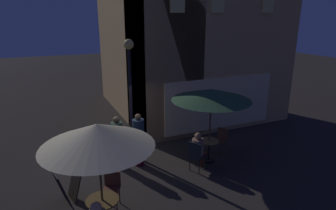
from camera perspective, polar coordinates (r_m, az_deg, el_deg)
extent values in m
plane|color=#2A2521|center=(9.89, -10.38, -11.13)|extent=(60.00, 60.00, 0.00)
cube|color=tan|center=(12.68, 8.97, 12.39)|extent=(7.02, 2.37, 7.28)
cube|color=tan|center=(14.04, -5.32, 12.95)|extent=(2.37, 7.65, 7.28)
cube|color=#DACD70|center=(12.70, 19.12, 18.83)|extent=(0.55, 0.06, 0.95)
cube|color=beige|center=(11.92, 10.21, 0.32)|extent=(4.91, 0.08, 2.10)
cylinder|color=black|center=(9.56, -7.30, 0.05)|extent=(0.10, 0.10, 3.71)
sphere|color=#FADA66|center=(9.19, -7.76, 11.75)|extent=(0.32, 0.32, 0.32)
cube|color=black|center=(8.22, -17.83, -14.38)|extent=(0.39, 0.60, 0.87)
cube|color=black|center=(8.14, -20.29, -14.98)|extent=(0.39, 0.60, 0.87)
cylinder|color=black|center=(9.93, 7.92, -10.79)|extent=(0.40, 0.40, 0.03)
cylinder|color=black|center=(9.77, 8.01, -9.01)|extent=(0.06, 0.06, 0.72)
cylinder|color=olive|center=(9.62, 8.10, -7.00)|extent=(0.63, 0.63, 0.03)
cylinder|color=#543C19|center=(6.89, -12.80, -17.81)|extent=(0.73, 0.73, 0.03)
cylinder|color=black|center=(9.92, 7.93, -10.72)|extent=(0.36, 0.36, 0.06)
cylinder|color=#493127|center=(9.43, 8.22, -4.34)|extent=(0.05, 0.05, 2.43)
cone|color=#2A4C2E|center=(9.10, 8.50, 2.05)|extent=(2.50, 2.50, 0.36)
cylinder|color=#493D1F|center=(6.61, -13.09, -14.18)|extent=(0.05, 0.05, 2.49)
cone|color=beige|center=(6.15, -13.74, -5.77)|extent=(2.38, 2.38, 0.49)
cylinder|color=#4D3024|center=(10.27, 10.49, -8.65)|extent=(0.03, 0.03, 0.44)
cylinder|color=#4D3024|center=(10.40, 8.93, -8.23)|extent=(0.03, 0.03, 0.44)
cylinder|color=#4D3024|center=(10.53, 11.29, -8.03)|extent=(0.03, 0.03, 0.44)
cylinder|color=#4D3024|center=(10.66, 9.75, -7.63)|extent=(0.03, 0.03, 0.44)
cube|color=#4D3024|center=(10.36, 10.18, -6.94)|extent=(0.54, 0.54, 0.04)
cube|color=#4D3024|center=(10.43, 10.70, -5.54)|extent=(0.22, 0.37, 0.39)
cylinder|color=#1D2527|center=(9.48, 5.43, -10.62)|extent=(0.03, 0.03, 0.47)
cylinder|color=#1D2527|center=(9.33, 7.23, -11.16)|extent=(0.03, 0.03, 0.47)
cylinder|color=#1D2527|center=(9.22, 4.31, -11.42)|extent=(0.03, 0.03, 0.47)
cylinder|color=#1D2527|center=(9.07, 6.15, -12.00)|extent=(0.03, 0.03, 0.47)
cube|color=#1D2527|center=(9.15, 5.83, -9.89)|extent=(0.57, 0.57, 0.03)
cube|color=#1D2527|center=(8.89, 5.23, -8.87)|extent=(0.24, 0.39, 0.48)
cylinder|color=brown|center=(7.61, -10.04, -18.46)|extent=(0.03, 0.03, 0.48)
cylinder|color=brown|center=(7.68, -12.55, -18.23)|extent=(0.03, 0.03, 0.48)
cylinder|color=brown|center=(7.87, -9.50, -17.09)|extent=(0.03, 0.03, 0.48)
cylinder|color=brown|center=(7.94, -11.91, -16.89)|extent=(0.03, 0.03, 0.48)
cube|color=brown|center=(7.63, -11.11, -16.08)|extent=(0.55, 0.55, 0.04)
cube|color=brown|center=(7.67, -10.87, -14.01)|extent=(0.38, 0.22, 0.39)
cube|color=#4C2214|center=(9.26, 6.28, -9.58)|extent=(0.49, 0.49, 0.14)
cylinder|color=#4C2214|center=(9.50, 6.73, -10.54)|extent=(0.14, 0.14, 0.49)
cylinder|color=#806153|center=(9.03, 5.88, -8.32)|extent=(0.36, 0.36, 0.56)
sphere|color=#916A4B|center=(8.88, 5.95, -6.11)|extent=(0.22, 0.22, 0.22)
sphere|color=tan|center=(6.03, -13.98, -19.00)|extent=(0.23, 0.23, 0.23)
cylinder|color=#500F1C|center=(9.48, -5.71, -9.16)|extent=(0.31, 0.31, 0.90)
cylinder|color=#243344|center=(9.16, -5.86, -4.79)|extent=(0.37, 0.37, 0.65)
sphere|color=brown|center=(9.02, -5.93, -2.34)|extent=(0.20, 0.20, 0.20)
cylinder|color=black|center=(9.47, -9.79, -9.39)|extent=(0.30, 0.30, 0.90)
cylinder|color=#324735|center=(9.17, -10.02, -5.20)|extent=(0.36, 0.36, 0.60)
sphere|color=brown|center=(9.03, -10.15, -2.88)|extent=(0.21, 0.21, 0.21)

